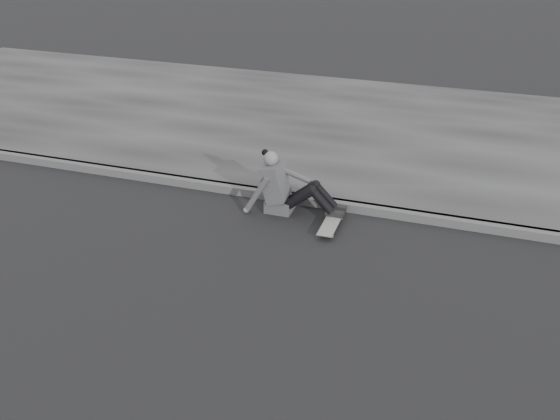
{
  "coord_description": "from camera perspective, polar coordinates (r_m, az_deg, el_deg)",
  "views": [
    {
      "loc": [
        0.4,
        -5.01,
        4.05
      ],
      "look_at": [
        -1.73,
        1.38,
        0.5
      ],
      "focal_mm": 40.0,
      "sensor_mm": 36.0,
      "label": 1
    }
  ],
  "objects": [
    {
      "name": "curb",
      "position": [
        8.59,
        13.61,
        -0.75
      ],
      "size": [
        24.0,
        0.16,
        0.12
      ],
      "primitive_type": "cube",
      "color": "#555555",
      "rests_on": "ground"
    },
    {
      "name": "ground",
      "position": [
        6.45,
        10.99,
        -11.67
      ],
      "size": [
        80.0,
        80.0,
        0.0
      ],
      "primitive_type": "plane",
      "color": "black",
      "rests_on": "ground"
    },
    {
      "name": "skateboard",
      "position": [
        8.25,
        4.73,
        -1.15
      ],
      "size": [
        0.2,
        0.78,
        0.09
      ],
      "color": "gray",
      "rests_on": "ground"
    },
    {
      "name": "sidewalk",
      "position": [
        11.34,
        15.29,
        6.19
      ],
      "size": [
        24.0,
        6.0,
        0.12
      ],
      "primitive_type": "cube",
      "color": "#393939",
      "rests_on": "ground"
    },
    {
      "name": "seated_woman",
      "position": [
        8.5,
        0.41,
        2.07
      ],
      "size": [
        1.38,
        0.46,
        0.88
      ],
      "color": "#4B4B4E",
      "rests_on": "ground"
    }
  ]
}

